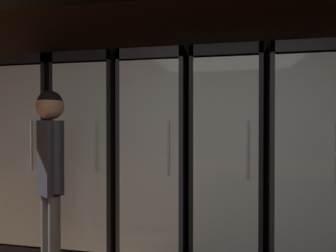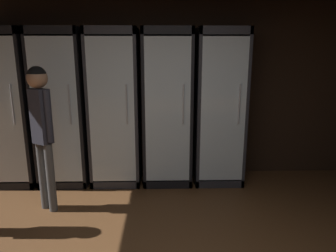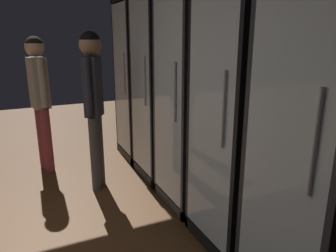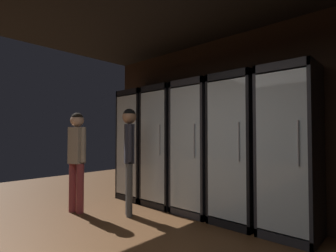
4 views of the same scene
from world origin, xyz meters
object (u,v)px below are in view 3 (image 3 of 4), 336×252
object	(u,v)px
cooler_left	(168,88)
cooler_center	(200,99)
cooler_far_left	(146,80)
cooler_right	(248,117)
cooler_far_right	(330,147)
shopper_far	(39,92)
shopper_near	(93,90)

from	to	relation	value
cooler_left	cooler_center	size ratio (longest dim) A/B	1.00
cooler_far_left	cooler_right	bearing A→B (deg)	-0.00
cooler_far_right	shopper_far	xyz separation A→B (m)	(-2.84, -1.31, -0.05)
cooler_far_left	shopper_far	world-z (taller)	cooler_far_left
shopper_far	cooler_far_right	bearing A→B (deg)	24.80
cooler_right	shopper_far	xyz separation A→B (m)	(-2.13, -1.31, -0.06)
cooler_left	cooler_right	bearing A→B (deg)	-0.05
cooler_far_left	cooler_left	size ratio (longest dim) A/B	1.00
cooler_far_left	cooler_left	bearing A→B (deg)	0.11
cooler_left	shopper_near	world-z (taller)	cooler_left
cooler_far_right	shopper_near	xyz separation A→B (m)	(-2.09, -0.84, 0.05)
cooler_far_left	shopper_far	bearing A→B (deg)	-90.88
cooler_far_right	shopper_near	distance (m)	2.26
cooler_far_left	shopper_far	xyz separation A→B (m)	(-0.02, -1.31, -0.06)
cooler_far_left	cooler_far_right	bearing A→B (deg)	0.02
shopper_far	shopper_near	bearing A→B (deg)	32.20
cooler_left	cooler_center	world-z (taller)	same
shopper_near	cooler_far_left	bearing A→B (deg)	130.68
cooler_right	shopper_far	world-z (taller)	cooler_right
cooler_right	shopper_near	xyz separation A→B (m)	(-1.39, -0.84, 0.04)
cooler_far_left	cooler_right	size ratio (longest dim) A/B	1.00
cooler_center	shopper_far	distance (m)	1.94
shopper_far	cooler_far_left	bearing A→B (deg)	89.12
cooler_center	cooler_far_right	bearing A→B (deg)	0.01
cooler_far_left	cooler_left	xyz separation A→B (m)	(0.71, 0.00, -0.00)
cooler_far_right	shopper_far	bearing A→B (deg)	-155.20
cooler_left	shopper_near	bearing A→B (deg)	-88.73
cooler_far_right	shopper_near	size ratio (longest dim) A/B	1.27
cooler_left	cooler_right	world-z (taller)	same
cooler_center	cooler_right	world-z (taller)	same
cooler_right	cooler_far_right	bearing A→B (deg)	0.08
cooler_right	shopper_far	size ratio (longest dim) A/B	1.31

